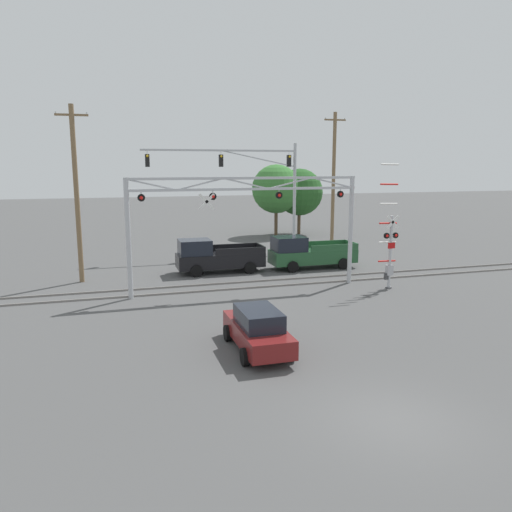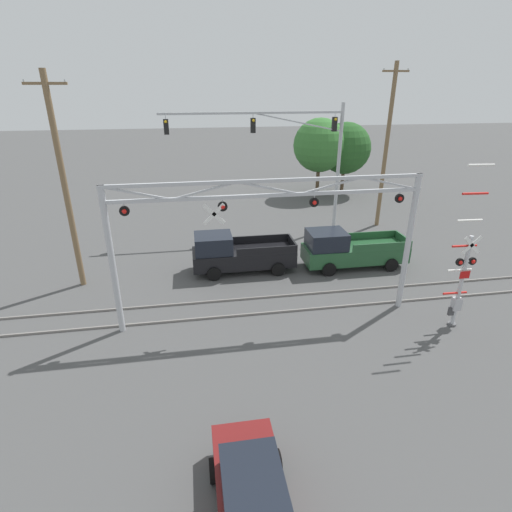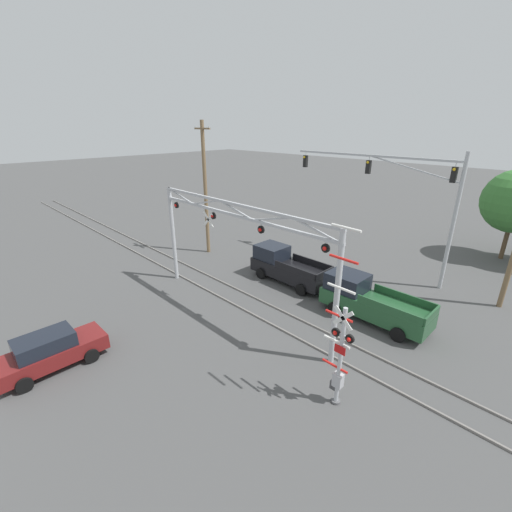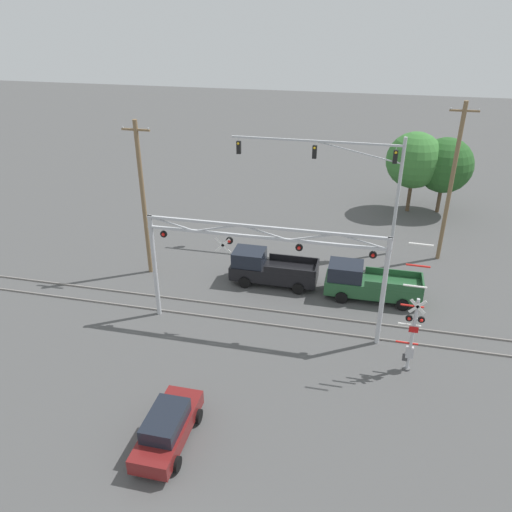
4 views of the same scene
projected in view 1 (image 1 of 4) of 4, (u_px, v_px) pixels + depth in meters
The scene contains 13 objects.
ground_plane at pixel (395, 421), 13.52m from camera, with size 200.00×200.00×0.00m, color #4C4C4C.
rail_track_near at pixel (246, 288), 27.90m from camera, with size 80.00×0.08×0.10m, color gray.
rail_track_far at pixel (239, 282), 29.25m from camera, with size 80.00×0.08×0.10m, color gray.
crossing_gantry at pixel (246, 212), 26.85m from camera, with size 12.74×0.28×6.21m.
crossing_signal_mast at pixel (390, 249), 27.59m from camera, with size 1.26×0.35×6.92m.
traffic_signal_span at pixel (260, 177), 38.34m from camera, with size 11.94×0.39×8.50m.
pickup_truck_lead at pixel (215, 257), 31.97m from camera, with size 5.57×2.17×2.20m.
pickup_truck_following at pixel (308, 253), 33.29m from camera, with size 5.78×2.17×2.20m.
sedan_waiting at pixel (258, 329), 18.50m from camera, with size 1.89×4.31×1.64m.
utility_pole_left at pixel (77, 193), 28.66m from camera, with size 1.80×0.28×10.19m.
utility_pole_right at pixel (333, 180), 40.06m from camera, with size 1.80×0.28×10.93m.
background_tree_beyond_span at pixel (299, 192), 49.35m from camera, with size 4.62×4.62×6.50m.
background_tree_far_left_verge at pixel (276, 189), 48.28m from camera, with size 4.72×4.72×6.90m.
Camera 1 is at (-7.17, -10.90, 6.83)m, focal length 35.00 mm.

